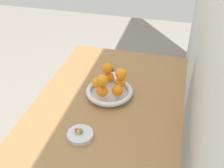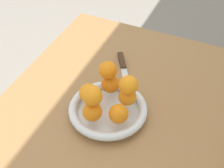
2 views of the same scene
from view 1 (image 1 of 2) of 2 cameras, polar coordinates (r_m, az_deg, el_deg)
name	(u,v)px [view 1 (image 1 of 2)]	position (r m, az deg, el deg)	size (l,w,h in m)	color
wall_back	(222,14)	(1.19, 21.43, 13.04)	(4.00, 0.05, 2.50)	silver
dining_table	(110,113)	(1.52, -0.47, -5.91)	(1.10, 0.76, 0.74)	#9E7042
fruit_bowl	(109,92)	(1.49, -0.53, -1.64)	(0.25, 0.25, 0.04)	silver
candy_dish	(80,135)	(1.27, -6.48, -10.25)	(0.12, 0.12, 0.02)	silver
orange_0	(118,90)	(1.42, 1.14, -1.31)	(0.06, 0.06, 0.06)	orange
orange_1	(120,82)	(1.48, 1.68, 0.34)	(0.06, 0.06, 0.06)	orange
orange_2	(109,77)	(1.52, -0.70, 1.41)	(0.06, 0.06, 0.06)	orange
orange_3	(97,83)	(1.47, -2.99, 0.26)	(0.06, 0.06, 0.06)	orange
orange_4	(102,91)	(1.41, -2.02, -1.46)	(0.06, 0.06, 0.06)	orange
orange_5	(121,74)	(1.44, 1.84, 2.03)	(0.06, 0.06, 0.06)	orange
orange_6	(102,81)	(1.39, -2.02, 0.69)	(0.06, 0.06, 0.06)	orange
orange_7	(107,68)	(1.48, -0.98, 3.24)	(0.06, 0.06, 0.06)	orange
candy_ball_0	(79,132)	(1.26, -6.82, -9.60)	(0.02, 0.02, 0.02)	gold
candy_ball_1	(80,131)	(1.26, -6.53, -9.39)	(0.02, 0.02, 0.02)	#C6384C
candy_ball_2	(77,130)	(1.26, -7.15, -9.34)	(0.02, 0.02, 0.02)	#C6384C
candy_ball_3	(81,131)	(1.26, -6.40, -9.50)	(0.02, 0.02, 0.02)	#4C9947
knife	(113,73)	(1.67, 0.28, 2.23)	(0.23, 0.15, 0.01)	#3F2819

